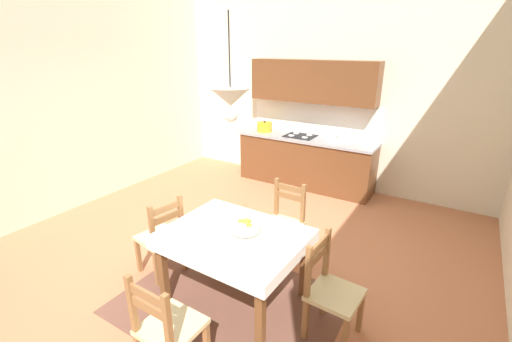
{
  "coord_description": "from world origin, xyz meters",
  "views": [
    {
      "loc": [
        2.2,
        -2.82,
        2.43
      ],
      "look_at": [
        0.09,
        0.58,
        0.96
      ],
      "focal_mm": 24.24,
      "sensor_mm": 36.0,
      "label": 1
    }
  ],
  "objects_px": {
    "dining_table": "(234,245)",
    "dining_chair_camera_side": "(167,329)",
    "dining_chair_tv_side": "(162,238)",
    "fruit_bowl": "(245,226)",
    "dining_chair_kitchen_side": "(283,223)",
    "dining_chair_window_side": "(331,291)",
    "pendant_lamp": "(230,98)",
    "kitchen_cabinetry": "(307,139)"
  },
  "relations": [
    {
      "from": "dining_chair_kitchen_side",
      "to": "dining_chair_camera_side",
      "type": "xyz_separation_m",
      "value": [
        0.02,
        -1.9,
        0.0
      ]
    },
    {
      "from": "dining_table",
      "to": "fruit_bowl",
      "type": "relative_size",
      "value": 4.41
    },
    {
      "from": "fruit_bowl",
      "to": "dining_chair_camera_side",
      "type": "bearing_deg",
      "value": -90.48
    },
    {
      "from": "dining_chair_kitchen_side",
      "to": "fruit_bowl",
      "type": "height_order",
      "value": "dining_chair_kitchen_side"
    },
    {
      "from": "kitchen_cabinetry",
      "to": "fruit_bowl",
      "type": "height_order",
      "value": "kitchen_cabinetry"
    },
    {
      "from": "dining_chair_tv_side",
      "to": "dining_chair_window_side",
      "type": "distance_m",
      "value": 1.89
    },
    {
      "from": "dining_chair_kitchen_side",
      "to": "dining_chair_tv_side",
      "type": "relative_size",
      "value": 1.0
    },
    {
      "from": "dining_table",
      "to": "pendant_lamp",
      "type": "bearing_deg",
      "value": -54.08
    },
    {
      "from": "kitchen_cabinetry",
      "to": "dining_chair_tv_side",
      "type": "xyz_separation_m",
      "value": [
        -0.25,
        -3.29,
        -0.41
      ]
    },
    {
      "from": "dining_chair_kitchen_side",
      "to": "pendant_lamp",
      "type": "bearing_deg",
      "value": -87.03
    },
    {
      "from": "kitchen_cabinetry",
      "to": "dining_chair_kitchen_side",
      "type": "height_order",
      "value": "kitchen_cabinetry"
    },
    {
      "from": "dining_chair_camera_side",
      "to": "fruit_bowl",
      "type": "xyz_separation_m",
      "value": [
        0.01,
        1.05,
        0.37
      ]
    },
    {
      "from": "kitchen_cabinetry",
      "to": "dining_chair_camera_side",
      "type": "relative_size",
      "value": 2.64
    },
    {
      "from": "dining_table",
      "to": "dining_chair_kitchen_side",
      "type": "bearing_deg",
      "value": 86.81
    },
    {
      "from": "dining_table",
      "to": "dining_chair_tv_side",
      "type": "relative_size",
      "value": 1.42
    },
    {
      "from": "dining_chair_camera_side",
      "to": "kitchen_cabinetry",
      "type": "bearing_deg",
      "value": 100.22
    },
    {
      "from": "fruit_bowl",
      "to": "pendant_lamp",
      "type": "xyz_separation_m",
      "value": [
        0.03,
        -0.23,
        1.23
      ]
    },
    {
      "from": "kitchen_cabinetry",
      "to": "dining_chair_tv_side",
      "type": "height_order",
      "value": "kitchen_cabinetry"
    },
    {
      "from": "dining_chair_tv_side",
      "to": "kitchen_cabinetry",
      "type": "bearing_deg",
      "value": 85.69
    },
    {
      "from": "kitchen_cabinetry",
      "to": "dining_chair_kitchen_side",
      "type": "distance_m",
      "value": 2.44
    },
    {
      "from": "dining_chair_kitchen_side",
      "to": "fruit_bowl",
      "type": "relative_size",
      "value": 3.1
    },
    {
      "from": "dining_chair_kitchen_side",
      "to": "dining_chair_tv_side",
      "type": "distance_m",
      "value": 1.4
    },
    {
      "from": "fruit_bowl",
      "to": "pendant_lamp",
      "type": "relative_size",
      "value": 0.37
    },
    {
      "from": "dining_chair_tv_side",
      "to": "pendant_lamp",
      "type": "relative_size",
      "value": 1.16
    },
    {
      "from": "dining_chair_kitchen_side",
      "to": "dining_chair_camera_side",
      "type": "distance_m",
      "value": 1.9
    },
    {
      "from": "dining_table",
      "to": "dining_chair_window_side",
      "type": "xyz_separation_m",
      "value": [
        0.96,
        0.07,
        -0.19
      ]
    },
    {
      "from": "dining_chair_camera_side",
      "to": "dining_chair_window_side",
      "type": "distance_m",
      "value": 1.37
    },
    {
      "from": "dining_table",
      "to": "dining_chair_camera_side",
      "type": "distance_m",
      "value": 0.99
    },
    {
      "from": "kitchen_cabinetry",
      "to": "pendant_lamp",
      "type": "distance_m",
      "value": 3.66
    },
    {
      "from": "dining_chair_kitchen_side",
      "to": "dining_chair_tv_side",
      "type": "bearing_deg",
      "value": -134.69
    },
    {
      "from": "dining_chair_window_side",
      "to": "fruit_bowl",
      "type": "height_order",
      "value": "dining_chair_window_side"
    },
    {
      "from": "dining_table",
      "to": "fruit_bowl",
      "type": "bearing_deg",
      "value": 44.68
    },
    {
      "from": "dining_chair_tv_side",
      "to": "fruit_bowl",
      "type": "xyz_separation_m",
      "value": [
        1.01,
        0.15,
        0.37
      ]
    },
    {
      "from": "dining_table",
      "to": "dining_chair_camera_side",
      "type": "xyz_separation_m",
      "value": [
        0.07,
        -0.97,
        -0.19
      ]
    },
    {
      "from": "dining_chair_kitchen_side",
      "to": "dining_chair_window_side",
      "type": "xyz_separation_m",
      "value": [
        0.91,
        -0.86,
        0.0
      ]
    },
    {
      "from": "dining_chair_camera_side",
      "to": "dining_chair_tv_side",
      "type": "bearing_deg",
      "value": 138.01
    },
    {
      "from": "dining_table",
      "to": "dining_chair_camera_side",
      "type": "bearing_deg",
      "value": -85.82
    },
    {
      "from": "dining_chair_tv_side",
      "to": "pendant_lamp",
      "type": "bearing_deg",
      "value": -4.5
    },
    {
      "from": "fruit_bowl",
      "to": "dining_chair_kitchen_side",
      "type": "bearing_deg",
      "value": 91.88
    },
    {
      "from": "dining_chair_kitchen_side",
      "to": "dining_chair_window_side",
      "type": "height_order",
      "value": "same"
    },
    {
      "from": "dining_chair_camera_side",
      "to": "dining_table",
      "type": "bearing_deg",
      "value": 94.18
    },
    {
      "from": "dining_chair_tv_side",
      "to": "dining_chair_kitchen_side",
      "type": "bearing_deg",
      "value": 45.31
    }
  ]
}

